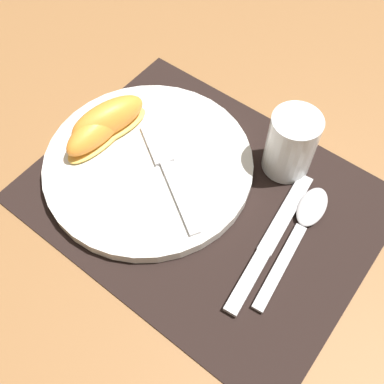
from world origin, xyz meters
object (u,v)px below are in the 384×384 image
(juice_glass, at_px, (290,147))
(spoon, at_px, (304,222))
(knife, at_px, (269,243))
(fork, at_px, (167,167))
(citrus_wedge_0, at_px, (111,118))
(plate, at_px, (149,164))
(citrus_wedge_1, at_px, (99,128))

(juice_glass, distance_m, spoon, 0.10)
(knife, xyz_separation_m, fork, (-0.16, 0.00, 0.02))
(fork, bearing_deg, citrus_wedge_0, 176.44)
(knife, distance_m, spoon, 0.05)
(plate, bearing_deg, citrus_wedge_1, -174.17)
(knife, xyz_separation_m, citrus_wedge_1, (-0.27, -0.01, 0.03))
(juice_glass, bearing_deg, citrus_wedge_0, -154.56)
(juice_glass, relative_size, knife, 0.43)
(knife, height_order, citrus_wedge_1, citrus_wedge_1)
(plate, xyz_separation_m, knife, (0.19, 0.00, -0.01))
(knife, bearing_deg, citrus_wedge_0, 177.99)
(knife, relative_size, fork, 1.30)
(plate, xyz_separation_m, fork, (0.03, 0.01, 0.01))
(citrus_wedge_0, bearing_deg, spoon, 8.11)
(knife, bearing_deg, plate, -178.97)
(juice_glass, relative_size, fork, 0.56)
(spoon, bearing_deg, fork, -165.47)
(plate, distance_m, citrus_wedge_1, 0.08)
(spoon, bearing_deg, plate, -165.68)
(citrus_wedge_1, bearing_deg, fork, 7.72)
(fork, bearing_deg, plate, -167.08)
(plate, bearing_deg, juice_glass, 39.26)
(plate, bearing_deg, citrus_wedge_0, 170.47)
(juice_glass, bearing_deg, knife, -67.55)
(juice_glass, xyz_separation_m, citrus_wedge_0, (-0.22, -0.10, -0.00))
(plate, relative_size, knife, 1.30)
(fork, distance_m, citrus_wedge_1, 0.11)
(fork, height_order, citrus_wedge_0, citrus_wedge_0)
(plate, bearing_deg, fork, 12.92)
(citrus_wedge_0, xyz_separation_m, citrus_wedge_1, (-0.00, -0.02, -0.00))
(juice_glass, xyz_separation_m, spoon, (0.07, -0.06, -0.04))
(juice_glass, distance_m, citrus_wedge_0, 0.24)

